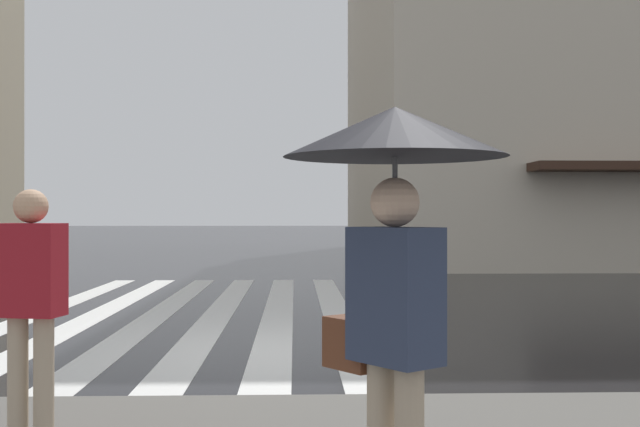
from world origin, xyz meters
TOP-DOWN VIEW (x-y plane):
  - ground_plane at (0.00, 0.00)m, footprint 220.00×220.00m
  - zebra_crossing at (4.00, 1.68)m, footprint 13.00×5.50m
  - pedestrian_with_floral_umbrella at (-6.17, -0.54)m, footprint 1.00×1.00m
  - pedestrian_in_red_jacket at (-4.50, 1.60)m, footprint 0.31×0.44m

SIDE VIEW (x-z plane):
  - ground_plane at x=0.00m, z-range 0.00..0.00m
  - zebra_crossing at x=4.00m, z-range 0.00..0.01m
  - pedestrian_in_red_jacket at x=-4.50m, z-range 0.30..1.98m
  - pedestrian_with_floral_umbrella at x=-6.17m, z-range 0.74..2.73m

